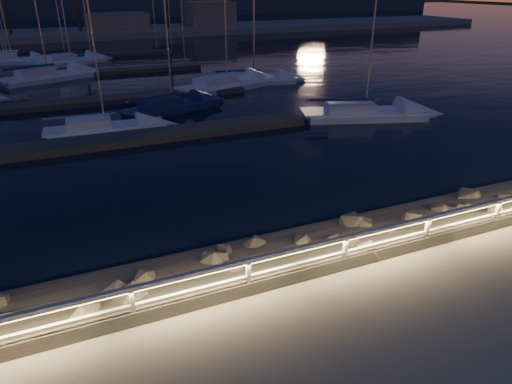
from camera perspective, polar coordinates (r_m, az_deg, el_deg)
ground at (r=12.24m, az=-5.40°, el=-13.51°), size 400.00×400.00×0.00m
harbor_water at (r=41.43m, az=-19.41°, el=11.52°), size 400.00×440.00×0.60m
guard_rail at (r=11.77m, az=-5.87°, el=-10.62°), size 44.11×0.12×1.06m
riprap at (r=17.51m, az=18.57°, el=-3.39°), size 25.24×3.16×1.43m
floating_docks at (r=42.57m, az=-19.69°, el=12.59°), size 22.00×36.00×0.40m
far_shore at (r=83.63m, az=-22.60°, el=18.02°), size 160.00×14.00×5.20m
sailboat_c at (r=32.45m, az=-10.70°, el=10.50°), size 7.45×4.41×12.25m
sailboat_d at (r=31.09m, az=13.04°, el=9.71°), size 8.58×4.87×14.01m
sailboat_f at (r=28.40m, az=-18.69°, el=7.60°), size 6.88×2.45×11.53m
sailboat_g at (r=46.59m, az=-24.77°, el=13.04°), size 8.67×5.36×14.30m
sailboat_h at (r=39.08m, az=-3.94°, el=13.31°), size 9.26×5.19×15.12m
sailboat_k at (r=55.30m, az=-22.31°, el=14.95°), size 7.87×4.78×12.95m
sailboat_l at (r=41.29m, az=-0.53°, el=13.92°), size 7.85×3.46×12.85m
sailboat_n at (r=58.41m, az=-28.37°, el=14.34°), size 7.97×3.77×13.10m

